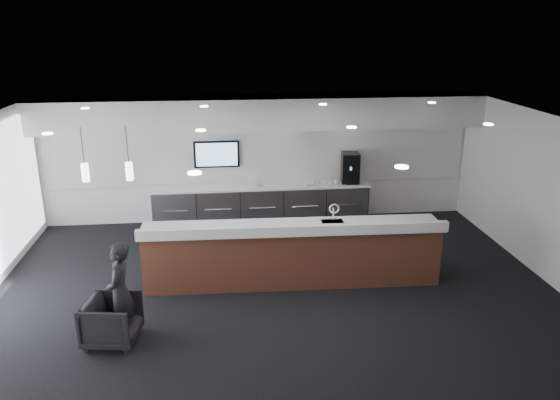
{
  "coord_description": "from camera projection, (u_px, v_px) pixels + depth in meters",
  "views": [
    {
      "loc": [
        -0.89,
        -8.48,
        4.61
      ],
      "look_at": [
        0.19,
        1.3,
        1.35
      ],
      "focal_mm": 35.0,
      "sensor_mm": 36.0,
      "label": 1
    }
  ],
  "objects": [
    {
      "name": "pendant_right",
      "position": [
        91.0,
        166.0,
        9.27
      ],
      "size": [
        0.12,
        0.12,
        0.3
      ],
      "primitive_type": "cylinder",
      "color": "beige",
      "rests_on": "ceiling"
    },
    {
      "name": "ceiling_can_lights",
      "position": [
        277.0,
        129.0,
        8.61
      ],
      "size": [
        7.0,
        5.0,
        0.02
      ],
      "primitive_type": null,
      "color": "white",
      "rests_on": "ceiling"
    },
    {
      "name": "cup_4",
      "position": [
        312.0,
        183.0,
        12.71
      ],
      "size": [
        0.12,
        0.12,
        0.08
      ],
      "primitive_type": "imported",
      "rotation": [
        0.0,
        0.0,
        2.58
      ],
      "color": "white",
      "rests_on": "back_credenza"
    },
    {
      "name": "cup_0",
      "position": [
        336.0,
        182.0,
        12.77
      ],
      "size": [
        0.09,
        0.09,
        0.08
      ],
      "primitive_type": "imported",
      "color": "white",
      "rests_on": "back_credenza"
    },
    {
      "name": "coffee_machine",
      "position": [
        350.0,
        168.0,
        12.81
      ],
      "size": [
        0.45,
        0.56,
        0.71
      ],
      "rotation": [
        0.0,
        0.0,
        -0.11
      ],
      "color": "black",
      "rests_on": "back_credenza"
    },
    {
      "name": "right_wall",
      "position": [
        560.0,
        205.0,
        9.59
      ],
      "size": [
        0.02,
        8.0,
        3.0
      ],
      "primitive_type": "cube",
      "color": "white",
      "rests_on": "ground"
    },
    {
      "name": "ceiling",
      "position": [
        277.0,
        127.0,
        8.6
      ],
      "size": [
        10.0,
        8.0,
        0.02
      ],
      "primitive_type": "cube",
      "color": "black",
      "rests_on": "back_wall"
    },
    {
      "name": "pendant_left",
      "position": [
        133.0,
        164.0,
        9.34
      ],
      "size": [
        0.12,
        0.12,
        0.3
      ],
      "primitive_type": "cylinder",
      "color": "beige",
      "rests_on": "ceiling"
    },
    {
      "name": "cup_6",
      "position": [
        300.0,
        183.0,
        12.68
      ],
      "size": [
        0.13,
        0.13,
        0.08
      ],
      "primitive_type": "imported",
      "rotation": [
        0.0,
        0.0,
        3.87
      ],
      "color": "white",
      "rests_on": "back_credenza"
    },
    {
      "name": "lounge_guest",
      "position": [
        120.0,
        292.0,
        8.06
      ],
      "size": [
        0.42,
        0.6,
        1.56
      ],
      "primitive_type": "imported",
      "rotation": [
        0.0,
        0.0,
        -1.66
      ],
      "color": "black",
      "rests_on": "ground"
    },
    {
      "name": "cup_1",
      "position": [
        330.0,
        182.0,
        12.76
      ],
      "size": [
        0.12,
        0.12,
        0.08
      ],
      "primitive_type": "imported",
      "rotation": [
        0.0,
        0.0,
        0.65
      ],
      "color": "white",
      "rests_on": "back_credenza"
    },
    {
      "name": "alcove_panel",
      "position": [
        260.0,
        155.0,
        12.79
      ],
      "size": [
        9.8,
        0.06,
        1.4
      ],
      "primitive_type": "cube",
      "color": "silver",
      "rests_on": "back_wall"
    },
    {
      "name": "armchair",
      "position": [
        112.0,
        320.0,
        8.11
      ],
      "size": [
        0.88,
        0.87,
        0.71
      ],
      "primitive_type": "imported",
      "rotation": [
        0.0,
        0.0,
        1.42
      ],
      "color": "black",
      "rests_on": "ground"
    },
    {
      "name": "cup_5",
      "position": [
        306.0,
        183.0,
        12.7
      ],
      "size": [
        0.1,
        0.1,
        0.08
      ],
      "primitive_type": "imported",
      "rotation": [
        0.0,
        0.0,
        3.23
      ],
      "color": "white",
      "rests_on": "back_credenza"
    },
    {
      "name": "info_sign_right",
      "position": [
        311.0,
        180.0,
        12.64
      ],
      "size": [
        0.18,
        0.03,
        0.23
      ],
      "primitive_type": "cube",
      "rotation": [
        0.0,
        0.0,
        -0.07
      ],
      "color": "silver",
      "rests_on": "back_credenza"
    },
    {
      "name": "back_credenza",
      "position": [
        261.0,
        204.0,
        12.83
      ],
      "size": [
        5.06,
        0.66,
        0.95
      ],
      "color": "gray",
      "rests_on": "ground"
    },
    {
      "name": "cup_2",
      "position": [
        324.0,
        182.0,
        12.74
      ],
      "size": [
        0.11,
        0.11,
        0.08
      ],
      "primitive_type": "imported",
      "rotation": [
        0.0,
        0.0,
        1.29
      ],
      "color": "white",
      "rests_on": "back_credenza"
    },
    {
      "name": "cup_3",
      "position": [
        318.0,
        183.0,
        12.73
      ],
      "size": [
        0.11,
        0.11,
        0.08
      ],
      "primitive_type": "imported",
      "rotation": [
        0.0,
        0.0,
        1.94
      ],
      "color": "white",
      "rests_on": "back_credenza"
    },
    {
      "name": "wall_tv",
      "position": [
        217.0,
        154.0,
        12.61
      ],
      "size": [
        1.05,
        0.08,
        0.62
      ],
      "color": "black",
      "rests_on": "back_wall"
    },
    {
      "name": "service_counter",
      "position": [
        292.0,
        253.0,
        9.91
      ],
      "size": [
        5.41,
        1.04,
        1.49
      ],
      "rotation": [
        0.0,
        0.0,
        -0.03
      ],
      "color": "brown",
      "rests_on": "ground"
    },
    {
      "name": "back_wall",
      "position": [
        260.0,
        158.0,
        12.85
      ],
      "size": [
        10.0,
        0.02,
        3.0
      ],
      "primitive_type": "cube",
      "color": "white",
      "rests_on": "ground"
    },
    {
      "name": "soffit_bulkhead",
      "position": [
        260.0,
        113.0,
        12.06
      ],
      "size": [
        10.0,
        0.9,
        0.7
      ],
      "primitive_type": "cube",
      "color": "silver",
      "rests_on": "back_wall"
    },
    {
      "name": "ground",
      "position": [
        278.0,
        296.0,
        9.54
      ],
      "size": [
        10.0,
        10.0,
        0.0
      ],
      "primitive_type": "plane",
      "color": "black",
      "rests_on": "ground"
    },
    {
      "name": "info_sign_left",
      "position": [
        260.0,
        182.0,
        12.59
      ],
      "size": [
        0.15,
        0.05,
        0.21
      ],
      "primitive_type": "cube",
      "rotation": [
        0.0,
        0.0,
        0.21
      ],
      "color": "silver",
      "rests_on": "back_credenza"
    }
  ]
}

